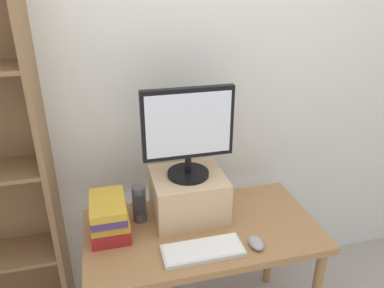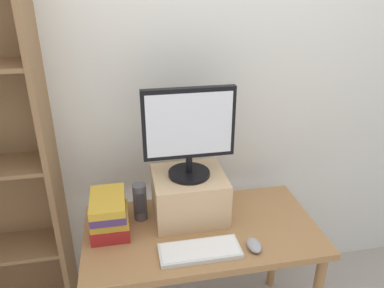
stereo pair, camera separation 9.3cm
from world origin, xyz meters
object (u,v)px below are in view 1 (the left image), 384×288
at_px(desk, 202,243).
at_px(keyboard, 203,250).
at_px(computer_monitor, 188,131).
at_px(desk_speaker, 139,204).
at_px(computer_mouse, 256,243).
at_px(book_stack, 109,218).
at_px(riser_box, 188,195).

distance_m(desk, keyboard, 0.21).
distance_m(computer_monitor, desk_speaker, 0.46).
distance_m(computer_mouse, book_stack, 0.71).
bearing_deg(desk, keyboard, -105.12).
relative_size(computer_mouse, desk_speaker, 0.52).
relative_size(keyboard, computer_mouse, 3.58).
relative_size(computer_monitor, computer_mouse, 4.36).
xyz_separation_m(computer_monitor, computer_mouse, (0.24, -0.32, -0.46)).
xyz_separation_m(computer_mouse, desk_speaker, (-0.50, 0.34, 0.08)).
relative_size(keyboard, book_stack, 1.44).
bearing_deg(computer_mouse, desk_speaker, 145.87).
relative_size(computer_monitor, keyboard, 1.22).
bearing_deg(keyboard, book_stack, 148.87).
bearing_deg(keyboard, computer_mouse, -3.93).
distance_m(desk, computer_monitor, 0.59).
height_order(book_stack, desk_speaker, desk_speaker).
height_order(computer_mouse, book_stack, book_stack).
bearing_deg(book_stack, desk_speaker, 27.15).
height_order(riser_box, desk_speaker, riser_box).
bearing_deg(computer_monitor, book_stack, -170.95).
relative_size(computer_monitor, desk_speaker, 2.28).
xyz_separation_m(keyboard, book_stack, (-0.40, 0.24, 0.08)).
bearing_deg(computer_mouse, book_stack, 158.39).
distance_m(book_stack, desk_speaker, 0.17).
bearing_deg(computer_monitor, computer_mouse, -52.84).
relative_size(computer_mouse, book_stack, 0.40).
xyz_separation_m(computer_monitor, book_stack, (-0.41, -0.06, -0.38)).
distance_m(riser_box, desk_speaker, 0.25).
bearing_deg(desk, computer_monitor, 107.28).
xyz_separation_m(riser_box, computer_monitor, (-0.00, -0.00, 0.36)).
bearing_deg(desk_speaker, desk, -25.92).
relative_size(riser_box, book_stack, 1.41).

